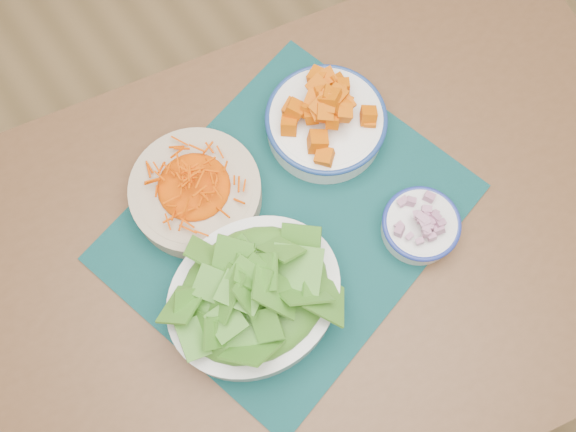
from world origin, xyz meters
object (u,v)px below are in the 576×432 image
at_px(table, 322,254).
at_px(onion_bowl, 421,225).
at_px(lettuce_bowl, 254,294).
at_px(placemat, 288,222).
at_px(squash_bowl, 326,118).
at_px(carrot_bowl, 195,190).

xyz_separation_m(table, onion_bowl, (0.14, -0.08, 0.13)).
bearing_deg(lettuce_bowl, table, 6.07).
height_order(placemat, onion_bowl, onion_bowl).
height_order(squash_bowl, onion_bowl, squash_bowl).
xyz_separation_m(squash_bowl, onion_bowl, (0.02, -0.25, -0.02)).
xyz_separation_m(carrot_bowl, squash_bowl, (0.26, -0.02, 0.01)).
distance_m(placemat, carrot_bowl, 0.17).
relative_size(placemat, squash_bowl, 2.58).
xyz_separation_m(carrot_bowl, onion_bowl, (0.28, -0.27, -0.01)).
bearing_deg(squash_bowl, placemat, -146.17).
xyz_separation_m(placemat, onion_bowl, (0.17, -0.14, 0.03)).
height_order(squash_bowl, lettuce_bowl, lettuce_bowl).
distance_m(table, squash_bowl, 0.25).
bearing_deg(placemat, squash_bowl, 19.08).
relative_size(table, placemat, 2.51).
xyz_separation_m(placemat, squash_bowl, (0.15, 0.10, 0.05)).
relative_size(table, lettuce_bowl, 4.83).
bearing_deg(lettuce_bowl, carrot_bowl, 83.30).
xyz_separation_m(squash_bowl, lettuce_bowl, (-0.28, -0.19, 0.01)).
relative_size(squash_bowl, lettuce_bowl, 0.74).
bearing_deg(table, onion_bowl, -17.90).
height_order(table, onion_bowl, onion_bowl).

